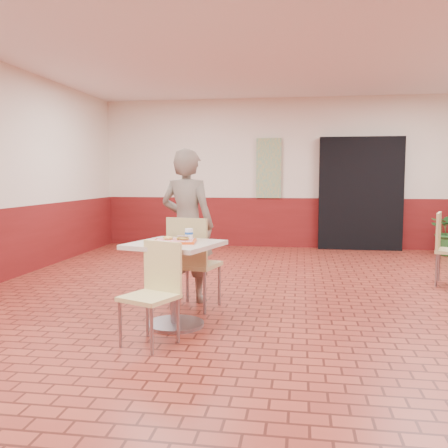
# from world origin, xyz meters

# --- Properties ---
(room_shell) EXTENTS (8.01, 10.01, 3.01)m
(room_shell) POSITION_xyz_m (0.00, 0.00, 1.50)
(room_shell) COLOR maroon
(room_shell) RESTS_ON ground
(wainscot_band) EXTENTS (8.00, 10.00, 1.00)m
(wainscot_band) POSITION_xyz_m (0.00, 0.00, 0.50)
(wainscot_band) COLOR #611312
(wainscot_band) RESTS_ON ground
(corridor_doorway) EXTENTS (1.60, 0.22, 2.20)m
(corridor_doorway) POSITION_xyz_m (1.20, 4.88, 1.10)
(corridor_doorway) COLOR black
(corridor_doorway) RESTS_ON ground
(promo_poster) EXTENTS (0.50, 0.03, 1.20)m
(promo_poster) POSITION_xyz_m (-0.60, 4.94, 1.60)
(promo_poster) COLOR gray
(promo_poster) RESTS_ON wainscot_band
(main_table) EXTENTS (0.77, 0.77, 0.81)m
(main_table) POSITION_xyz_m (-1.13, -0.57, 0.55)
(main_table) COLOR beige
(main_table) RESTS_ON ground
(chair_main_front) EXTENTS (0.53, 0.53, 0.88)m
(chair_main_front) POSITION_xyz_m (-1.18, -1.08, 0.49)
(chair_main_front) COLOR #E9DB8C
(chair_main_front) RESTS_ON ground
(chair_main_back) EXTENTS (0.56, 0.56, 1.01)m
(chair_main_back) POSITION_xyz_m (-1.10, 0.02, 0.56)
(chair_main_back) COLOR tan
(chair_main_back) RESTS_ON ground
(customer) EXTENTS (0.72, 0.55, 1.76)m
(customer) POSITION_xyz_m (-1.24, 0.41, 0.88)
(customer) COLOR #716558
(customer) RESTS_ON ground
(serving_tray) EXTENTS (0.40, 0.31, 0.02)m
(serving_tray) POSITION_xyz_m (-1.13, -0.57, 0.83)
(serving_tray) COLOR #E84711
(serving_tray) RESTS_ON main_table
(ring_donut) EXTENTS (0.10, 0.10, 0.03)m
(ring_donut) POSITION_xyz_m (-1.20, -0.55, 0.85)
(ring_donut) COLOR gold
(ring_donut) RESTS_ON serving_tray
(long_john_donut) EXTENTS (0.15, 0.11, 0.04)m
(long_john_donut) POSITION_xyz_m (-1.05, -0.57, 0.86)
(long_john_donut) COLOR #B39334
(long_john_donut) RESTS_ON serving_tray
(paper_cup) EXTENTS (0.08, 0.08, 0.10)m
(paper_cup) POSITION_xyz_m (-1.02, -0.47, 0.89)
(paper_cup) COLOR white
(paper_cup) RESTS_ON serving_tray
(chair_second_left) EXTENTS (0.56, 0.56, 0.96)m
(chair_second_left) POSITION_xyz_m (1.99, 1.77, 0.54)
(chair_second_left) COLOR tan
(chair_second_left) RESTS_ON ground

